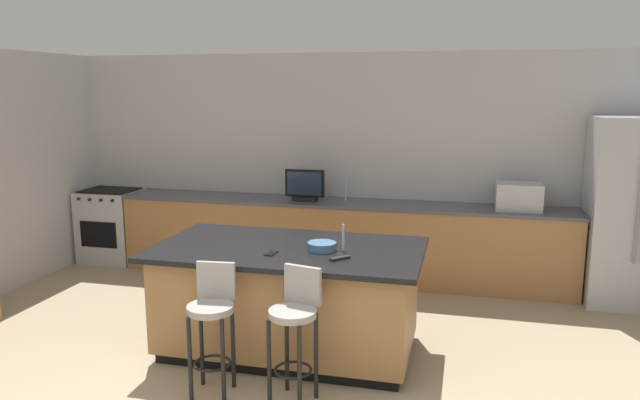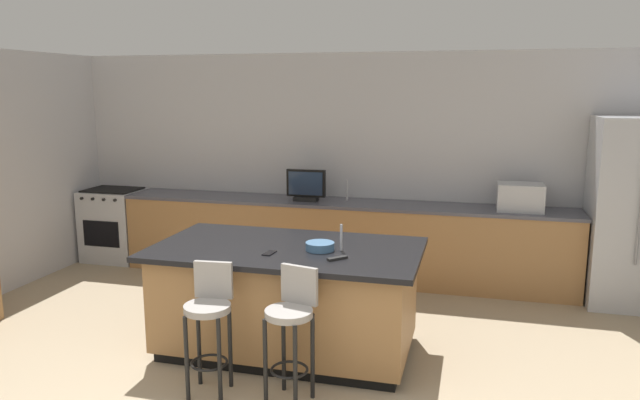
{
  "view_description": "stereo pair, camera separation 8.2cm",
  "coord_description": "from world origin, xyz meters",
  "px_view_note": "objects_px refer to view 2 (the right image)",
  "views": [
    {
      "loc": [
        1.37,
        -2.67,
        2.22
      ],
      "look_at": [
        -0.04,
        2.98,
        1.13
      ],
      "focal_mm": 33.36,
      "sensor_mm": 36.0,
      "label": 1
    },
    {
      "loc": [
        1.45,
        -2.65,
        2.22
      ],
      "look_at": [
        -0.04,
        2.98,
        1.13
      ],
      "focal_mm": 33.36,
      "sensor_mm": 36.0,
      "label": 2
    }
  ],
  "objects_px": {
    "tv_remote": "(337,258)",
    "range_oven": "(115,225)",
    "tv_monitor": "(306,187)",
    "fruit_bowl": "(320,246)",
    "refrigerator": "(634,213)",
    "kitchen_island": "(287,298)",
    "cell_phone": "(269,253)",
    "bar_stool_left": "(209,317)",
    "microwave": "(520,197)",
    "bar_stool_right": "(291,323)"
  },
  "relations": [
    {
      "from": "microwave",
      "to": "tv_remote",
      "type": "bearing_deg",
      "value": -122.47
    },
    {
      "from": "refrigerator",
      "to": "fruit_bowl",
      "type": "distance_m",
      "value": 3.44
    },
    {
      "from": "range_oven",
      "to": "tv_remote",
      "type": "relative_size",
      "value": 5.54
    },
    {
      "from": "fruit_bowl",
      "to": "tv_remote",
      "type": "xyz_separation_m",
      "value": [
        0.2,
        -0.23,
        -0.02
      ]
    },
    {
      "from": "bar_stool_right",
      "to": "tv_remote",
      "type": "height_order",
      "value": "bar_stool_right"
    },
    {
      "from": "kitchen_island",
      "to": "refrigerator",
      "type": "xyz_separation_m",
      "value": [
        3.09,
        1.99,
        0.5
      ]
    },
    {
      "from": "microwave",
      "to": "bar_stool_left",
      "type": "distance_m",
      "value": 3.73
    },
    {
      "from": "bar_stool_left",
      "to": "tv_monitor",
      "type": "bearing_deg",
      "value": 86.19
    },
    {
      "from": "tv_monitor",
      "to": "bar_stool_right",
      "type": "bearing_deg",
      "value": -75.96
    },
    {
      "from": "range_oven",
      "to": "tv_monitor",
      "type": "xyz_separation_m",
      "value": [
        2.63,
        -0.05,
        0.62
      ]
    },
    {
      "from": "tv_remote",
      "to": "range_oven",
      "type": "bearing_deg",
      "value": -169.71
    },
    {
      "from": "microwave",
      "to": "bar_stool_right",
      "type": "xyz_separation_m",
      "value": [
        -1.69,
        -2.85,
        -0.48
      ]
    },
    {
      "from": "kitchen_island",
      "to": "tv_monitor",
      "type": "bearing_deg",
      "value": 101.64
    },
    {
      "from": "range_oven",
      "to": "microwave",
      "type": "bearing_deg",
      "value": 0.01
    },
    {
      "from": "fruit_bowl",
      "to": "range_oven",
      "type": "bearing_deg",
      "value": 147.85
    },
    {
      "from": "bar_stool_left",
      "to": "microwave",
      "type": "bearing_deg",
      "value": 45.86
    },
    {
      "from": "kitchen_island",
      "to": "tv_remote",
      "type": "xyz_separation_m",
      "value": [
        0.5,
        -0.26,
        0.46
      ]
    },
    {
      "from": "refrigerator",
      "to": "range_oven",
      "type": "relative_size",
      "value": 2.07
    },
    {
      "from": "bar_stool_right",
      "to": "cell_phone",
      "type": "xyz_separation_m",
      "value": [
        -0.36,
        0.55,
        0.34
      ]
    },
    {
      "from": "refrigerator",
      "to": "tv_remote",
      "type": "relative_size",
      "value": 11.45
    },
    {
      "from": "tv_remote",
      "to": "kitchen_island",
      "type": "bearing_deg",
      "value": -164.2
    },
    {
      "from": "refrigerator",
      "to": "range_oven",
      "type": "bearing_deg",
      "value": 179.28
    },
    {
      "from": "range_oven",
      "to": "cell_phone",
      "type": "bearing_deg",
      "value": -37.75
    },
    {
      "from": "bar_stool_right",
      "to": "tv_remote",
      "type": "relative_size",
      "value": 5.73
    },
    {
      "from": "range_oven",
      "to": "tv_monitor",
      "type": "height_order",
      "value": "tv_monitor"
    },
    {
      "from": "refrigerator",
      "to": "bar_stool_left",
      "type": "relative_size",
      "value": 2.01
    },
    {
      "from": "kitchen_island",
      "to": "fruit_bowl",
      "type": "height_order",
      "value": "fruit_bowl"
    },
    {
      "from": "kitchen_island",
      "to": "bar_stool_right",
      "type": "relative_size",
      "value": 2.29
    },
    {
      "from": "fruit_bowl",
      "to": "cell_phone",
      "type": "xyz_separation_m",
      "value": [
        -0.37,
        -0.2,
        -0.03
      ]
    },
    {
      "from": "kitchen_island",
      "to": "refrigerator",
      "type": "height_order",
      "value": "refrigerator"
    },
    {
      "from": "tv_remote",
      "to": "tv_monitor",
      "type": "bearing_deg",
      "value": 155.44
    },
    {
      "from": "refrigerator",
      "to": "tv_remote",
      "type": "xyz_separation_m",
      "value": [
        -2.59,
        -2.25,
        -0.04
      ]
    },
    {
      "from": "microwave",
      "to": "tv_monitor",
      "type": "relative_size",
      "value": 1.03
    },
    {
      "from": "refrigerator",
      "to": "cell_phone",
      "type": "xyz_separation_m",
      "value": [
        -3.16,
        -2.22,
        -0.05
      ]
    },
    {
      "from": "kitchen_island",
      "to": "fruit_bowl",
      "type": "xyz_separation_m",
      "value": [
        0.3,
        -0.03,
        0.48
      ]
    },
    {
      "from": "cell_phone",
      "to": "tv_monitor",
      "type": "bearing_deg",
      "value": 103.69
    },
    {
      "from": "refrigerator",
      "to": "microwave",
      "type": "bearing_deg",
      "value": 175.95
    },
    {
      "from": "fruit_bowl",
      "to": "cell_phone",
      "type": "height_order",
      "value": "fruit_bowl"
    },
    {
      "from": "range_oven",
      "to": "tv_monitor",
      "type": "relative_size",
      "value": 2.02
    },
    {
      "from": "kitchen_island",
      "to": "tv_remote",
      "type": "relative_size",
      "value": 13.15
    },
    {
      "from": "tv_monitor",
      "to": "cell_phone",
      "type": "relative_size",
      "value": 3.1
    },
    {
      "from": "range_oven",
      "to": "microwave",
      "type": "height_order",
      "value": "microwave"
    },
    {
      "from": "kitchen_island",
      "to": "tv_monitor",
      "type": "height_order",
      "value": "tv_monitor"
    },
    {
      "from": "refrigerator",
      "to": "bar_stool_left",
      "type": "bearing_deg",
      "value": -140.55
    },
    {
      "from": "cell_phone",
      "to": "range_oven",
      "type": "bearing_deg",
      "value": 147.23
    },
    {
      "from": "cell_phone",
      "to": "tv_remote",
      "type": "distance_m",
      "value": 0.57
    },
    {
      "from": "tv_monitor",
      "to": "bar_stool_left",
      "type": "xyz_separation_m",
      "value": [
        0.08,
        -2.84,
        -0.51
      ]
    },
    {
      "from": "tv_monitor",
      "to": "fruit_bowl",
      "type": "distance_m",
      "value": 2.17
    },
    {
      "from": "tv_monitor",
      "to": "fruit_bowl",
      "type": "relative_size",
      "value": 1.96
    },
    {
      "from": "range_oven",
      "to": "bar_stool_left",
      "type": "distance_m",
      "value": 3.96
    }
  ]
}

